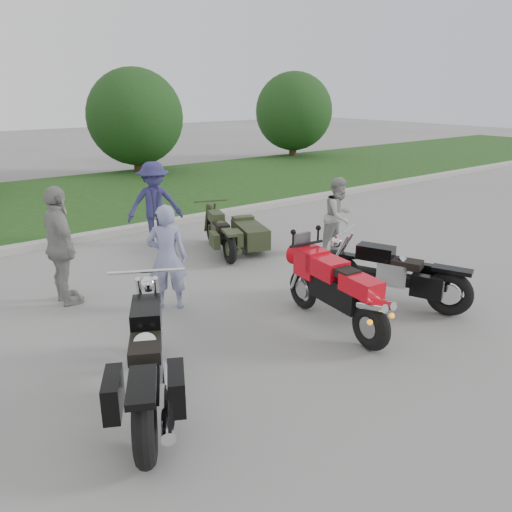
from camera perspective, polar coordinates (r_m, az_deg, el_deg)
ground at (r=7.16m, az=3.78°, el=-8.11°), size 80.00×80.00×0.00m
curb at (r=12.01m, az=-15.40°, el=2.76°), size 60.00×0.30×0.15m
grass_strip at (r=15.84m, az=-21.24°, el=5.88°), size 60.00×8.00×0.14m
tree_mid_right at (r=20.08m, az=-13.65°, el=15.18°), size 3.60×3.60×4.00m
tree_far_right at (r=24.48m, az=4.33°, el=16.15°), size 3.60×3.60×4.00m
sportbike_red at (r=6.98m, az=9.25°, el=-3.74°), size 0.52×2.12×1.01m
cruiser_left at (r=5.37m, az=-12.23°, el=-12.09°), size 1.35×2.36×1.00m
cruiser_right at (r=7.99m, az=16.10°, el=-2.31°), size 1.06×2.23×0.90m
cruiser_sidecar at (r=10.23m, az=-2.06°, el=2.46°), size 1.39×2.00×0.80m
person_stripe at (r=7.59m, az=-10.11°, el=-0.15°), size 0.71×0.65×1.62m
person_grey at (r=10.20m, az=9.43°, el=4.55°), size 0.85×0.71×1.56m
person_denim at (r=10.77m, az=-11.51°, el=5.80°), size 1.31×0.99×1.79m
person_back at (r=8.16m, az=-21.41°, el=1.03°), size 0.46×1.09×1.86m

